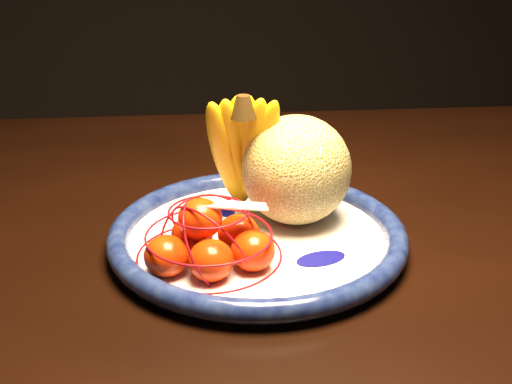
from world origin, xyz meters
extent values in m
cube|color=black|center=(0.11, -0.10, 0.77)|extent=(1.66, 1.09, 0.04)
cylinder|color=white|center=(0.05, -0.21, 0.79)|extent=(0.34, 0.34, 0.01)
torus|color=#030937|center=(0.05, -0.21, 0.80)|extent=(0.37, 0.37, 0.03)
cylinder|color=white|center=(0.05, -0.21, 0.79)|extent=(0.16, 0.16, 0.01)
ellipsoid|color=#0C0D5E|center=(0.11, -0.28, 0.80)|extent=(0.13, 0.09, 0.00)
ellipsoid|color=#0C0D5E|center=(0.02, -0.13, 0.80)|extent=(0.07, 0.12, 0.00)
ellipsoid|color=#0C0D5E|center=(-0.06, -0.21, 0.80)|extent=(0.11, 0.07, 0.00)
sphere|color=olive|center=(0.11, -0.18, 0.87)|extent=(0.14, 0.14, 0.14)
ellipsoid|color=#E3B80B|center=(0.02, -0.14, 0.89)|extent=(0.09, 0.11, 0.18)
ellipsoid|color=#E3B80B|center=(0.03, -0.14, 0.89)|extent=(0.07, 0.11, 0.18)
ellipsoid|color=#E3B80B|center=(0.04, -0.14, 0.89)|extent=(0.06, 0.10, 0.18)
ellipsoid|color=#E3B80B|center=(0.04, -0.14, 0.89)|extent=(0.04, 0.10, 0.18)
ellipsoid|color=#E3B80B|center=(0.05, -0.15, 0.89)|extent=(0.06, 0.11, 0.18)
ellipsoid|color=#E3B80B|center=(0.06, -0.15, 0.89)|extent=(0.08, 0.11, 0.18)
cone|color=black|center=(0.04, -0.14, 0.97)|extent=(0.03, 0.03, 0.03)
ellipsoid|color=#F93105|center=(-0.07, -0.28, 0.82)|extent=(0.05, 0.05, 0.05)
ellipsoid|color=#F93105|center=(-0.02, -0.30, 0.82)|extent=(0.05, 0.05, 0.05)
ellipsoid|color=#F93105|center=(0.03, -0.29, 0.82)|extent=(0.05, 0.05, 0.05)
ellipsoid|color=#F93105|center=(-0.04, -0.24, 0.82)|extent=(0.05, 0.05, 0.05)
ellipsoid|color=#F93105|center=(0.02, -0.25, 0.82)|extent=(0.05, 0.05, 0.05)
ellipsoid|color=#F93105|center=(-0.03, -0.27, 0.86)|extent=(0.05, 0.05, 0.05)
torus|color=#A60A13|center=(-0.02, -0.27, 0.81)|extent=(0.20, 0.20, 0.00)
torus|color=#A60A13|center=(-0.02, -0.27, 0.84)|extent=(0.17, 0.17, 0.00)
torus|color=#A60A13|center=(-0.02, -0.27, 0.87)|extent=(0.11, 0.11, 0.00)
torus|color=#A60A13|center=(-0.02, -0.27, 0.83)|extent=(0.12, 0.07, 0.10)
torus|color=#A60A13|center=(-0.02, -0.27, 0.83)|extent=(0.09, 0.12, 0.10)
torus|color=#A60A13|center=(-0.02, -0.27, 0.83)|extent=(0.11, 0.12, 0.10)
cube|color=white|center=(0.01, -0.27, 0.87)|extent=(0.07, 0.03, 0.01)
camera|label=1|loc=(-0.08, -0.91, 1.17)|focal=45.00mm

